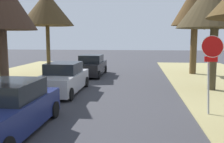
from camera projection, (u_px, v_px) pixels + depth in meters
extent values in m
cylinder|color=#9EA0A5|center=(208.00, 84.00, 9.54)|extent=(0.07, 0.48, 2.22)
cylinder|color=white|center=(212.00, 46.00, 9.09)|extent=(0.82, 0.23, 0.79)
cylinder|color=red|center=(212.00, 46.00, 9.09)|extent=(0.77, 0.23, 0.75)
cube|color=red|center=(211.00, 59.00, 9.24)|extent=(0.48, 0.11, 0.20)
cylinder|color=#463E29|center=(213.00, 59.00, 13.72)|extent=(0.42, 0.42, 3.36)
cone|color=#382F1D|center=(216.00, 1.00, 13.31)|extent=(4.09, 4.09, 2.77)
cylinder|color=#463E29|center=(213.00, 21.00, 13.93)|extent=(1.14, 0.30, 0.93)
cylinder|color=#463E29|center=(206.00, 19.00, 13.60)|extent=(0.46, 1.04, 1.06)
cylinder|color=#463E29|center=(223.00, 19.00, 13.48)|extent=(0.42, 1.10, 1.07)
cylinder|color=brown|center=(193.00, 50.00, 19.89)|extent=(0.51, 0.51, 3.80)
cone|color=#443019|center=(195.00, 4.00, 19.43)|extent=(3.62, 3.62, 3.19)
cylinder|color=brown|center=(198.00, 21.00, 19.91)|extent=(0.99, 0.94, 0.95)
cylinder|color=brown|center=(190.00, 17.00, 19.23)|extent=(1.05, 1.14, 1.44)
cylinder|color=#4B372C|center=(4.00, 62.00, 13.04)|extent=(0.44, 0.44, 3.24)
cone|color=#3C291F|center=(0.00, 1.00, 12.64)|extent=(3.52, 3.52, 2.87)
cylinder|color=#4B372C|center=(7.00, 18.00, 13.22)|extent=(1.15, 0.24, 1.43)
cylinder|color=brown|center=(48.00, 50.00, 19.71)|extent=(0.30, 0.30, 3.77)
cone|color=#41321B|center=(47.00, 9.00, 19.29)|extent=(4.09, 4.09, 2.57)
cylinder|color=brown|center=(49.00, 20.00, 19.82)|extent=(0.94, 0.15, 0.96)
cylinder|color=brown|center=(48.00, 17.00, 18.95)|extent=(0.98, 0.55, 1.30)
cylinder|color=brown|center=(52.00, 17.00, 19.05)|extent=(0.73, 1.13, 1.31)
cube|color=navy|center=(7.00, 115.00, 7.61)|extent=(1.85, 4.41, 0.85)
cube|color=black|center=(10.00, 90.00, 7.73)|extent=(1.62, 2.04, 0.56)
cylinder|color=black|center=(54.00, 110.00, 9.17)|extent=(0.20, 0.60, 0.60)
cylinder|color=black|center=(9.00, 108.00, 9.37)|extent=(0.20, 0.60, 0.60)
cube|color=#BCBCC1|center=(63.00, 82.00, 13.37)|extent=(1.85, 4.41, 0.85)
cube|color=black|center=(64.00, 68.00, 13.49)|extent=(1.62, 2.04, 0.56)
cylinder|color=black|center=(70.00, 94.00, 11.68)|extent=(0.20, 0.60, 0.60)
cylinder|color=black|center=(34.00, 93.00, 11.89)|extent=(0.20, 0.60, 0.60)
cylinder|color=black|center=(86.00, 82.00, 14.93)|extent=(0.20, 0.60, 0.60)
cylinder|color=black|center=(57.00, 81.00, 15.13)|extent=(0.20, 0.60, 0.60)
cube|color=black|center=(91.00, 68.00, 19.43)|extent=(1.85, 4.41, 0.85)
cube|color=black|center=(91.00, 58.00, 19.55)|extent=(1.62, 2.04, 0.56)
cylinder|color=black|center=(98.00, 75.00, 17.74)|extent=(0.20, 0.60, 0.60)
cylinder|color=black|center=(74.00, 74.00, 17.95)|extent=(0.20, 0.60, 0.60)
cylinder|color=black|center=(105.00, 69.00, 20.99)|extent=(0.20, 0.60, 0.60)
cylinder|color=black|center=(85.00, 69.00, 21.19)|extent=(0.20, 0.60, 0.60)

